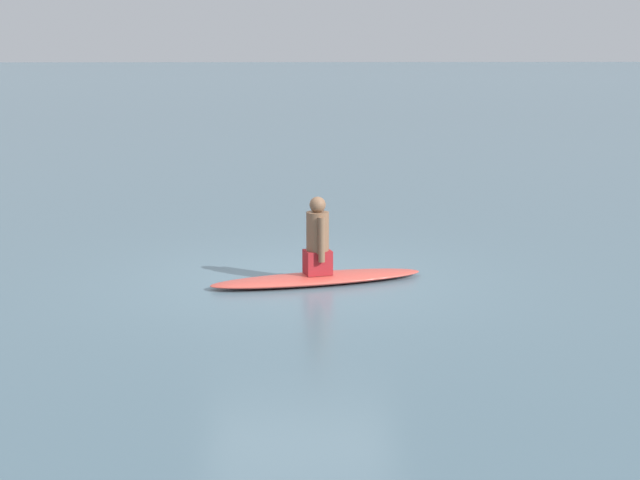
{
  "coord_description": "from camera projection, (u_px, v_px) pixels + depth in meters",
  "views": [
    {
      "loc": [
        12.2,
        -0.31,
        3.0
      ],
      "look_at": [
        0.55,
        0.24,
        0.64
      ],
      "focal_mm": 53.49,
      "sensor_mm": 36.0,
      "label": 1
    }
  ],
  "objects": [
    {
      "name": "surfboard",
      "position": [
        318.0,
        278.0,
        12.37
      ],
      "size": [
        1.3,
        2.9,
        0.12
      ],
      "primitive_type": "ellipsoid",
      "rotation": [
        0.0,
        0.0,
        1.82
      ],
      "color": "#D84C3F",
      "rests_on": "ground"
    },
    {
      "name": "person_paddler",
      "position": [
        318.0,
        239.0,
        12.27
      ],
      "size": [
        0.45,
        0.39,
        1.01
      ],
      "rotation": [
        0.0,
        0.0,
        1.82
      ],
      "color": "#A51E23",
      "rests_on": "surfboard"
    },
    {
      "name": "ground_plane",
      "position": [
        300.0,
        280.0,
        12.56
      ],
      "size": [
        400.0,
        400.0,
        0.0
      ],
      "primitive_type": "plane",
      "color": "slate"
    }
  ]
}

